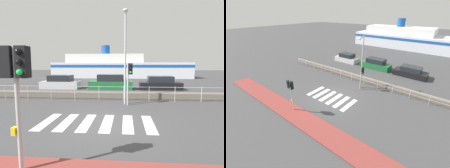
{
  "view_description": "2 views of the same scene",
  "coord_description": "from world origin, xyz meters",
  "views": [
    {
      "loc": [
        1.02,
        -7.37,
        2.52
      ],
      "look_at": [
        0.27,
        2.0,
        1.5
      ],
      "focal_mm": 28.0,
      "sensor_mm": 36.0,
      "label": 1
    },
    {
      "loc": [
        8.57,
        -9.92,
        8.09
      ],
      "look_at": [
        -0.11,
        1.0,
        1.2
      ],
      "focal_mm": 24.0,
      "sensor_mm": 36.0,
      "label": 2
    }
  ],
  "objects": [
    {
      "name": "traffic_light_far",
      "position": [
        1.24,
        3.45,
        1.93
      ],
      "size": [
        0.34,
        0.32,
        2.63
      ],
      "color": "#B2B2B5",
      "rests_on": "ground_plane"
    },
    {
      "name": "parked_car_silver",
      "position": [
        -6.0,
        10.91,
        0.61
      ],
      "size": [
        4.04,
        1.83,
        1.44
      ],
      "color": "#BCBCC1",
      "rests_on": "ground_plane"
    },
    {
      "name": "harbor_fence",
      "position": [
        -0.0,
        4.74,
        0.7
      ],
      "size": [
        22.84,
        0.04,
        1.06
      ],
      "color": "#B2B2B5",
      "rests_on": "ground_plane"
    },
    {
      "name": "sidewalk_brick",
      "position": [
        0.0,
        -4.1,
        0.06
      ],
      "size": [
        24.0,
        1.8,
        0.12
      ],
      "color": "brown",
      "rests_on": "ground_plane"
    },
    {
      "name": "seawall",
      "position": [
        0.0,
        5.61,
        0.26
      ],
      "size": [
        25.33,
        0.55,
        0.51
      ],
      "color": "#6B6056",
      "rests_on": "ground_plane"
    },
    {
      "name": "streetlamp",
      "position": [
        0.97,
        3.62,
        3.62
      ],
      "size": [
        0.32,
        1.09,
        5.82
      ],
      "color": "#B2B2B5",
      "rests_on": "ground_plane"
    },
    {
      "name": "parked_car_black",
      "position": [
        4.54,
        10.91,
        0.59
      ],
      "size": [
        4.2,
        1.79,
        1.38
      ],
      "color": "black",
      "rests_on": "ground_plane"
    },
    {
      "name": "ground_plane",
      "position": [
        0.0,
        0.0,
        0.0
      ],
      "size": [
        160.0,
        160.0,
        0.0
      ],
      "primitive_type": "plane",
      "color": "#424244"
    },
    {
      "name": "parked_car_green",
      "position": [
        -0.57,
        10.91,
        0.65
      ],
      "size": [
        4.51,
        1.84,
        1.54
      ],
      "color": "#1E6633",
      "rests_on": "ground_plane"
    },
    {
      "name": "ferry_boat",
      "position": [
        -0.66,
        28.48,
        1.99
      ],
      "size": [
        26.78,
        6.64,
        6.45
      ],
      "color": "silver",
      "rests_on": "ground_plane"
    },
    {
      "name": "crosswalk",
      "position": [
        -0.23,
        0.0,
        0.0
      ],
      "size": [
        4.95,
        2.4,
        0.01
      ],
      "color": "silver",
      "rests_on": "ground_plane"
    },
    {
      "name": "traffic_light_near",
      "position": [
        -1.36,
        -3.77,
        2.29
      ],
      "size": [
        0.58,
        0.41,
        2.93
      ],
      "color": "#B2B2B5",
      "rests_on": "ground_plane"
    }
  ]
}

